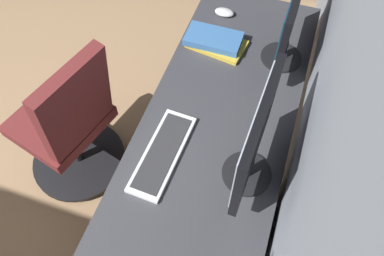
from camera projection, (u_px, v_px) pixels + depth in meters
name	position (u px, v px, depth m)	size (l,w,h in m)	color
wall_back	(340.00, 160.00, 0.92)	(4.62, 0.10, 2.60)	#8C939E
desk	(203.00, 168.00, 1.62)	(2.20, 0.65, 0.73)	#38383D
drawer_pedestal	(201.00, 215.00, 1.83)	(0.40, 0.51, 0.69)	#38383D
monitor_primary	(291.00, 19.00, 1.68)	(0.50, 0.20, 0.43)	black
monitor_secondary	(255.00, 140.00, 1.31)	(0.46, 0.20, 0.46)	black
keyboard_main	(163.00, 153.00, 1.57)	(0.43, 0.16, 0.02)	silver
mouse_main	(224.00, 12.00, 2.04)	(0.06, 0.10, 0.03)	silver
book_stack_near	(215.00, 41.00, 1.91)	(0.21, 0.31, 0.06)	gold
office_chair	(70.00, 128.00, 1.98)	(0.56, 0.60, 0.97)	maroon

